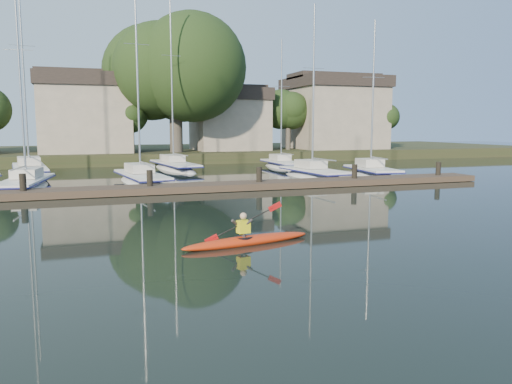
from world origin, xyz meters
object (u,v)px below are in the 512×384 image
object	(u,v)px
sailboat_6	(175,172)
sailboat_7	(282,170)
dock	(207,187)
kayak	(247,239)
sailboat_2	(142,186)
sailboat_1	(26,192)
sailboat_5	(30,177)
sailboat_3	(314,181)
sailboat_4	(372,179)

from	to	relation	value
sailboat_6	sailboat_7	world-z (taller)	sailboat_6
dock	kayak	bearing A→B (deg)	-97.65
kayak	sailboat_2	bearing A→B (deg)	83.37
sailboat_6	kayak	bearing A→B (deg)	-102.53
dock	sailboat_2	xyz separation A→B (m)	(-2.93, 4.93, -0.38)
sailboat_1	sailboat_7	world-z (taller)	sailboat_1
sailboat_5	sailboat_6	size ratio (longest dim) A/B	1.02
kayak	sailboat_5	world-z (taller)	sailboat_5
sailboat_2	sailboat_7	xyz separation A→B (m)	(12.35, 7.80, 0.00)
kayak	dock	distance (m)	12.46
sailboat_7	sailboat_1	bearing A→B (deg)	-154.29
sailboat_5	sailboat_3	bearing A→B (deg)	-32.60
kayak	sailboat_5	xyz separation A→B (m)	(-8.30, 25.08, -0.36)
sailboat_3	sailboat_5	distance (m)	20.19
sailboat_3	sailboat_5	bearing A→B (deg)	150.10
dock	sailboat_3	xyz separation A→B (m)	(8.38, 4.30, -0.39)
sailboat_2	sailboat_6	size ratio (longest dim) A/B	0.94
dock	sailboat_7	xyz separation A→B (m)	(9.42, 12.73, -0.38)
sailboat_2	sailboat_6	xyz separation A→B (m)	(3.49, 8.69, 0.00)
kayak	dock	xyz separation A→B (m)	(1.66, 12.35, 0.04)
sailboat_1	sailboat_6	bearing A→B (deg)	52.21
kayak	sailboat_7	xyz separation A→B (m)	(11.08, 25.07, -0.34)
kayak	sailboat_5	distance (m)	26.42
dock	sailboat_3	bearing A→B (deg)	27.17
dock	sailboat_1	size ratio (longest dim) A/B	2.62
sailboat_1	sailboat_5	size ratio (longest dim) A/B	0.84
sailboat_4	sailboat_7	xyz separation A→B (m)	(-3.20, 8.79, 0.02)
sailboat_4	sailboat_5	distance (m)	24.23
dock	sailboat_5	world-z (taller)	sailboat_5
sailboat_3	sailboat_6	size ratio (longest dim) A/B	0.82
sailboat_2	sailboat_5	distance (m)	10.51
sailboat_6	sailboat_7	distance (m)	8.91
sailboat_3	sailboat_4	xyz separation A→B (m)	(4.24, -0.37, -0.00)
kayak	sailboat_2	distance (m)	17.33
dock	sailboat_2	bearing A→B (deg)	120.74
kayak	sailboat_4	xyz separation A→B (m)	(14.28, 16.28, -0.35)
sailboat_1	sailboat_7	distance (m)	20.73
sailboat_2	sailboat_5	bearing A→B (deg)	124.12
dock	sailboat_6	size ratio (longest dim) A/B	2.23
sailboat_4	kayak	bearing A→B (deg)	-123.61
sailboat_1	sailboat_3	world-z (taller)	sailboat_1
sailboat_3	dock	bearing A→B (deg)	-158.03
sailboat_4	sailboat_6	size ratio (longest dim) A/B	0.77
kayak	sailboat_7	size ratio (longest dim) A/B	0.36
sailboat_2	sailboat_7	bearing A→B (deg)	24.39
sailboat_1	sailboat_5	xyz separation A→B (m)	(-0.65, 8.88, -0.02)
sailboat_7	sailboat_2	bearing A→B (deg)	-147.37
sailboat_3	sailboat_4	bearing A→B (deg)	-10.15
sailboat_4	sailboat_6	distance (m)	15.47
kayak	sailboat_1	world-z (taller)	sailboat_1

